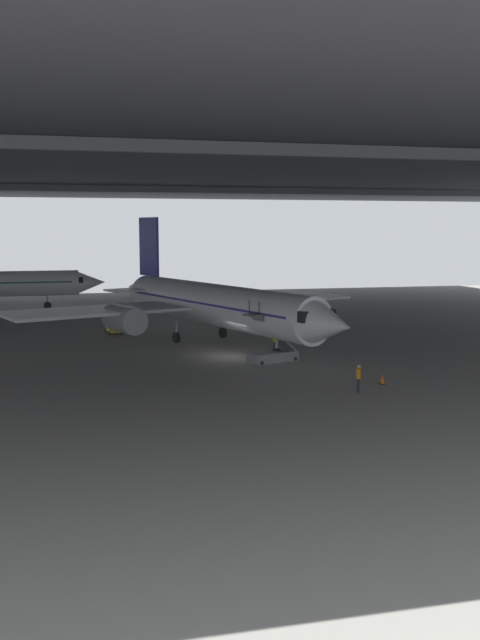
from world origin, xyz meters
name	(u,v)px	position (x,y,z in m)	size (l,w,h in m)	color
ground_plane	(237,356)	(0.00, 0.00, 0.00)	(110.00, 110.00, 0.00)	gray
hangar_structure	(203,169)	(-0.06, 13.75, 14.92)	(121.00, 99.00, 15.55)	#4C4F54
airplane_main	(211,304)	(-0.81, 6.19, 3.28)	(31.99, 32.17, 10.56)	white
boarding_stairs	(272,352)	(1.93, -2.68, 0.72)	(4.25, 2.71, 4.47)	slate
crew_worker_near_nose	(359,377)	(4.23, -12.95, 0.93)	(0.36, 0.50, 1.64)	#232838
crew_worker_by_stairs	(275,340)	(3.23, 0.99, 0.91)	(0.53, 0.32, 1.60)	#232838
traffic_cone_orange	(382,379)	(6.53, -11.26, 0.29)	(0.36, 0.36, 0.60)	black
baggage_tug	(114,328)	(-8.41, 13.52, 0.53)	(1.59, 2.36, 0.90)	yellow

